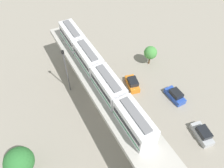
% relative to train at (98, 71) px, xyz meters
% --- Properties ---
extents(ground_plane, '(120.00, 120.00, 0.00)m').
position_rel_train_xyz_m(ground_plane, '(0.00, 1.20, -8.48)').
color(ground_plane, gray).
extents(viaduct, '(5.20, 35.80, 6.95)m').
position_rel_train_xyz_m(viaduct, '(0.00, 1.20, -3.00)').
color(viaduct, '#B7B2AA').
rests_on(viaduct, ground).
extents(train, '(2.64, 27.45, 3.24)m').
position_rel_train_xyz_m(train, '(0.00, 0.00, 0.00)').
color(train, white).
rests_on(train, viaduct).
extents(parked_car_silver, '(2.55, 4.46, 1.76)m').
position_rel_train_xyz_m(parked_car_silver, '(-11.49, 13.62, -7.74)').
color(parked_car_silver, '#B2B5BA').
rests_on(parked_car_silver, ground).
extents(parked_car_blue, '(1.85, 4.22, 1.76)m').
position_rel_train_xyz_m(parked_car_blue, '(-12.86, 5.32, -7.74)').
color(parked_car_blue, '#284CB7').
rests_on(parked_car_blue, ground).
extents(parked_car_orange, '(2.76, 4.51, 1.76)m').
position_rel_train_xyz_m(parked_car_orange, '(-7.55, -0.99, -7.74)').
color(parked_car_orange, orange).
rests_on(parked_car_orange, ground).
extents(tree_near_viaduct, '(4.00, 4.00, 5.39)m').
position_rel_train_xyz_m(tree_near_viaduct, '(14.70, 5.76, -5.09)').
color(tree_near_viaduct, brown).
rests_on(tree_near_viaduct, ground).
extents(tree_mid_lot, '(2.73, 2.73, 4.33)m').
position_rel_train_xyz_m(tree_mid_lot, '(-14.23, -4.86, -5.54)').
color(tree_mid_lot, brown).
rests_on(tree_mid_lot, ground).
extents(signal_post, '(0.44, 0.28, 9.55)m').
position_rel_train_xyz_m(signal_post, '(3.40, -5.88, -3.19)').
color(signal_post, '#4C4C51').
rests_on(signal_post, ground).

